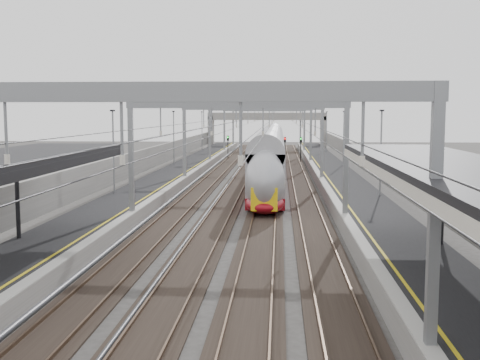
# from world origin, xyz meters

# --- Properties ---
(platform_left) EXTENTS (4.00, 120.00, 1.00)m
(platform_left) POSITION_xyz_m (-8.00, 45.00, 0.50)
(platform_left) COLOR black
(platform_left) RESTS_ON ground
(platform_right) EXTENTS (4.00, 120.00, 1.00)m
(platform_right) POSITION_xyz_m (8.00, 45.00, 0.50)
(platform_right) COLOR black
(platform_right) RESTS_ON ground
(tracks) EXTENTS (11.40, 140.00, 0.20)m
(tracks) POSITION_xyz_m (0.00, 45.00, 0.05)
(tracks) COLOR black
(tracks) RESTS_ON ground
(overhead_line) EXTENTS (13.00, 140.00, 6.60)m
(overhead_line) POSITION_xyz_m (0.00, 51.62, 6.14)
(overhead_line) COLOR gray
(overhead_line) RESTS_ON platform_left
(overbridge) EXTENTS (22.00, 2.20, 6.90)m
(overbridge) POSITION_xyz_m (0.00, 100.00, 5.31)
(overbridge) COLOR slate
(overbridge) RESTS_ON ground
(wall_left) EXTENTS (0.30, 120.00, 3.20)m
(wall_left) POSITION_xyz_m (-11.20, 45.00, 1.60)
(wall_left) COLOR slate
(wall_left) RESTS_ON ground
(wall_right) EXTENTS (0.30, 120.00, 3.20)m
(wall_right) POSITION_xyz_m (11.20, 45.00, 1.60)
(wall_right) COLOR slate
(wall_right) RESTS_ON ground
(train) EXTENTS (2.73, 49.73, 4.31)m
(train) POSITION_xyz_m (1.50, 48.32, 2.11)
(train) COLOR maroon
(train) RESTS_ON ground
(signal_green) EXTENTS (0.32, 0.32, 3.48)m
(signal_green) POSITION_xyz_m (-5.20, 75.80, 2.42)
(signal_green) COLOR black
(signal_green) RESTS_ON ground
(signal_red_near) EXTENTS (0.32, 0.32, 3.48)m
(signal_red_near) POSITION_xyz_m (3.20, 71.83, 2.42)
(signal_red_near) COLOR black
(signal_red_near) RESTS_ON ground
(signal_red_far) EXTENTS (0.32, 0.32, 3.48)m
(signal_red_far) POSITION_xyz_m (5.40, 71.09, 2.42)
(signal_red_far) COLOR black
(signal_red_far) RESTS_ON ground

